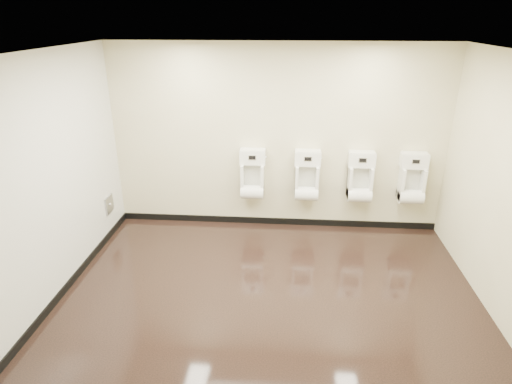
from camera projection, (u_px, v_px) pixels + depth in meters
ground at (270, 287)px, 5.31m from camera, size 5.00×3.50×0.00m
ceiling at (274, 51)px, 4.23m from camera, size 5.00×3.50×0.00m
back_wall at (277, 140)px, 6.38m from camera, size 5.00×0.02×2.80m
front_wall at (262, 268)px, 3.16m from camera, size 5.00×0.02×2.80m
left_wall at (57, 176)px, 4.95m from camera, size 0.02×3.50×2.80m
right_wall at (504, 189)px, 4.60m from camera, size 0.02×3.50×2.80m
tile_overlay_left at (57, 176)px, 4.95m from camera, size 0.01×3.50×2.80m
skirting_back at (275, 221)px, 6.89m from camera, size 5.00×0.02×0.10m
skirting_left at (76, 275)px, 5.47m from camera, size 0.02×3.50×0.10m
access_panel at (109, 204)px, 6.40m from camera, size 0.04×0.25×0.25m
urinal_0 at (253, 178)px, 6.51m from camera, size 0.40×0.30×0.74m
urinal_1 at (307, 179)px, 6.45m from camera, size 0.40×0.30×0.74m
urinal_2 at (360, 181)px, 6.39m from camera, size 0.40×0.30×0.74m
urinal_3 at (412, 182)px, 6.34m from camera, size 0.40×0.30×0.74m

